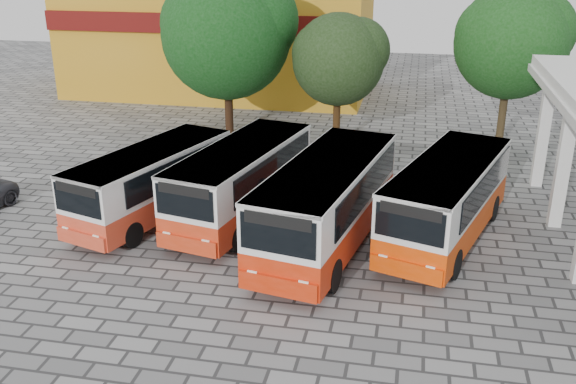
% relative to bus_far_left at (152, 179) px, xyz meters
% --- Properties ---
extents(ground, '(90.00, 90.00, 0.00)m').
position_rel_bus_far_left_xyz_m(ground, '(7.06, -3.91, -1.55)').
color(ground, slate).
rests_on(ground, ground).
extents(shophouse_block, '(20.40, 10.40, 8.30)m').
position_rel_bus_far_left_xyz_m(shophouse_block, '(-3.94, 22.08, 2.61)').
color(shophouse_block, '#BD8215').
rests_on(shophouse_block, ground).
extents(bus_far_left, '(4.32, 7.88, 2.68)m').
position_rel_bus_far_left_xyz_m(bus_far_left, '(0.00, 0.00, 0.00)').
color(bus_far_left, red).
rests_on(bus_far_left, ground).
extents(bus_centre_left, '(4.00, 8.30, 2.85)m').
position_rel_bus_far_left_xyz_m(bus_centre_left, '(3.36, 0.54, 0.10)').
color(bus_centre_left, red).
rests_on(bus_centre_left, ground).
extents(bus_centre_right, '(4.13, 8.89, 3.07)m').
position_rel_bus_far_left_xyz_m(bus_centre_right, '(6.84, -1.29, 0.23)').
color(bus_centre_right, red).
rests_on(bus_centre_right, ground).
extents(bus_far_right, '(4.77, 8.50, 2.88)m').
position_rel_bus_far_left_xyz_m(bus_far_right, '(10.85, 0.13, 0.12)').
color(bus_far_right, '#DE3900').
rests_on(bus_far_right, ground).
extents(tree_left, '(7.15, 6.81, 8.79)m').
position_rel_bus_far_left_xyz_m(tree_left, '(-0.30, 11.61, 4.06)').
color(tree_left, '#321D0F').
rests_on(tree_left, ground).
extents(tree_middle, '(4.85, 4.62, 6.69)m').
position_rel_bus_far_left_xyz_m(tree_middle, '(5.64, 10.95, 2.98)').
color(tree_middle, '#422811').
rests_on(tree_middle, ground).
extents(tree_right, '(5.83, 5.56, 8.01)m').
position_rel_bus_far_left_xyz_m(tree_right, '(14.01, 12.50, 3.86)').
color(tree_right, '#41331C').
rests_on(tree_right, ground).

